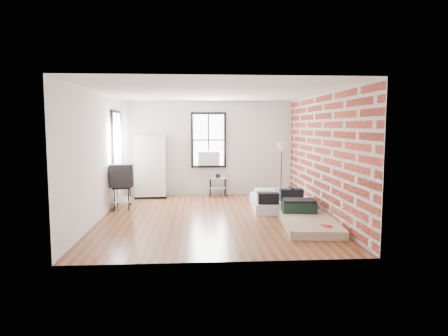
{
  "coord_description": "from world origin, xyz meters",
  "views": [
    {
      "loc": [
        -0.35,
        -8.88,
        2.06
      ],
      "look_at": [
        0.28,
        0.3,
        1.09
      ],
      "focal_mm": 32.0,
      "sensor_mm": 36.0,
      "label": 1
    }
  ],
  "objects": [
    {
      "name": "floor_lamp",
      "position": [
        2.13,
        2.65,
        1.37
      ],
      "size": [
        0.34,
        0.34,
        1.6
      ],
      "color": "#322010",
      "rests_on": "ground"
    },
    {
      "name": "wardrobe",
      "position": [
        -1.69,
        2.65,
        0.89
      ],
      "size": [
        0.94,
        0.58,
        1.79
      ],
      "rotation": [
        0.0,
        0.0,
        0.07
      ],
      "color": "black",
      "rests_on": "ground"
    },
    {
      "name": "tv_stand",
      "position": [
        -2.21,
        1.17,
        0.81
      ],
      "size": [
        0.62,
        0.84,
        1.13
      ],
      "rotation": [
        0.0,
        0.0,
        0.1
      ],
      "color": "black",
      "rests_on": "ground"
    },
    {
      "name": "mattress_bare",
      "position": [
        1.94,
        -0.81,
        0.13
      ],
      "size": [
        1.24,
        2.1,
        0.43
      ],
      "rotation": [
        0.0,
        0.0,
        -0.1
      ],
      "color": "tan",
      "rests_on": "ground"
    },
    {
      "name": "room_shell",
      "position": [
        0.23,
        0.36,
        1.74
      ],
      "size": [
        5.02,
        6.02,
        2.8
      ],
      "color": "silver",
      "rests_on": "ground"
    },
    {
      "name": "mattress_main",
      "position": [
        1.74,
        0.96,
        0.17
      ],
      "size": [
        1.5,
        1.97,
        0.61
      ],
      "rotation": [
        0.0,
        0.0,
        -0.06
      ],
      "color": "white",
      "rests_on": "ground"
    },
    {
      "name": "ground",
      "position": [
        0.0,
        0.0,
        0.0
      ],
      "size": [
        6.0,
        6.0,
        0.0
      ],
      "primitive_type": "plane",
      "color": "#582C17",
      "rests_on": "ground"
    },
    {
      "name": "side_table",
      "position": [
        0.26,
        2.72,
        0.44
      ],
      "size": [
        0.51,
        0.41,
        0.66
      ],
      "rotation": [
        0.0,
        0.0,
        0.02
      ],
      "color": "black",
      "rests_on": "ground"
    }
  ]
}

